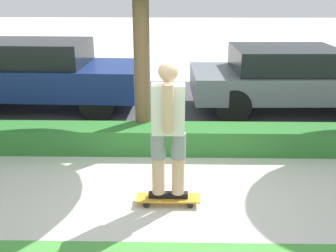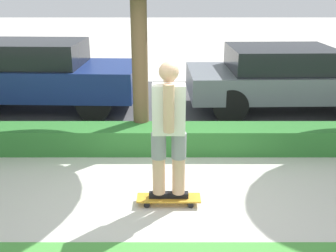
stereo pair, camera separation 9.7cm
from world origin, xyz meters
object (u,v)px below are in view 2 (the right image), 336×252
object	(u,v)px
skater_person	(169,129)
parked_car_middle	(284,77)
skateboard	(169,198)
parked_car_front	(38,74)

from	to	relation	value
skater_person	parked_car_middle	size ratio (longest dim) A/B	0.41
skateboard	skater_person	size ratio (longest dim) A/B	0.47
parked_car_front	parked_car_middle	bearing A→B (deg)	1.77
skateboard	parked_car_middle	bearing A→B (deg)	58.09
skateboard	parked_car_middle	world-z (taller)	parked_car_middle
skateboard	parked_car_middle	distance (m)	4.91
skater_person	parked_car_front	xyz separation A→B (m)	(-2.96, 4.17, -0.23)
skater_person	parked_car_middle	distance (m)	4.87
skater_person	parked_car_front	world-z (taller)	skater_person
skateboard	parked_car_front	bearing A→B (deg)	125.35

